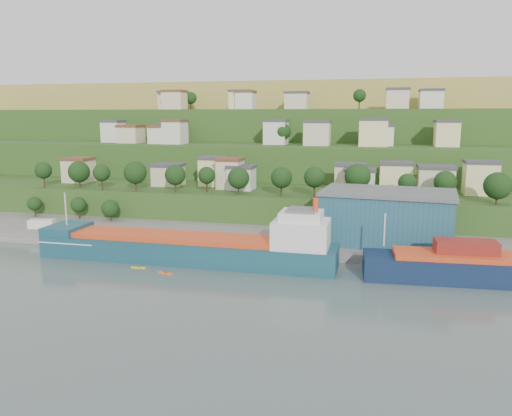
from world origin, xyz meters
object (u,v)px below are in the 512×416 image
(cargo_ship_near, at_px, (195,249))
(caravan, at_px, (42,225))
(warehouse, at_px, (387,217))
(kayak_orange, at_px, (166,272))

(cargo_ship_near, bearing_deg, caravan, 164.39)
(warehouse, xyz_separation_m, kayak_orange, (-44.91, -29.80, -8.17))
(caravan, bearing_deg, warehouse, -8.95)
(caravan, height_order, kayak_orange, caravan)
(cargo_ship_near, xyz_separation_m, caravan, (-49.86, 13.85, 0.00))
(warehouse, height_order, kayak_orange, warehouse)
(cargo_ship_near, relative_size, kayak_orange, 19.08)
(cargo_ship_near, height_order, kayak_orange, cargo_ship_near)
(warehouse, height_order, caravan, warehouse)
(cargo_ship_near, relative_size, caravan, 9.94)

